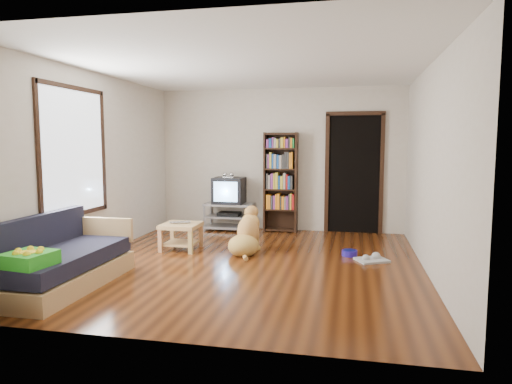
% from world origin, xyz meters
% --- Properties ---
extents(ground, '(5.00, 5.00, 0.00)m').
position_xyz_m(ground, '(0.00, 0.00, 0.00)').
color(ground, '#592A0F').
rests_on(ground, ground).
extents(ceiling, '(5.00, 5.00, 0.00)m').
position_xyz_m(ceiling, '(0.00, 0.00, 2.60)').
color(ceiling, white).
rests_on(ceiling, ground).
extents(wall_back, '(4.50, 0.00, 4.50)m').
position_xyz_m(wall_back, '(0.00, 2.50, 1.30)').
color(wall_back, beige).
rests_on(wall_back, ground).
extents(wall_front, '(4.50, 0.00, 4.50)m').
position_xyz_m(wall_front, '(0.00, -2.50, 1.30)').
color(wall_front, beige).
rests_on(wall_front, ground).
extents(wall_left, '(0.00, 5.00, 5.00)m').
position_xyz_m(wall_left, '(-2.25, 0.00, 1.30)').
color(wall_left, beige).
rests_on(wall_left, ground).
extents(wall_right, '(0.00, 5.00, 5.00)m').
position_xyz_m(wall_right, '(2.25, 0.00, 1.30)').
color(wall_right, beige).
rests_on(wall_right, ground).
extents(green_cushion, '(0.46, 0.46, 0.14)m').
position_xyz_m(green_cushion, '(-1.75, -2.04, 0.49)').
color(green_cushion, green).
rests_on(green_cushion, sofa).
extents(laptop, '(0.37, 0.31, 0.03)m').
position_xyz_m(laptop, '(-1.20, 0.56, 0.41)').
color(laptop, silver).
rests_on(laptop, coffee_table).
extents(dog_bowl, '(0.22, 0.22, 0.08)m').
position_xyz_m(dog_bowl, '(1.30, 0.72, 0.04)').
color(dog_bowl, '#221595').
rests_on(dog_bowl, ground).
extents(grey_rag, '(0.50, 0.47, 0.03)m').
position_xyz_m(grey_rag, '(1.60, 0.47, 0.01)').
color(grey_rag, '#AAAAAA').
rests_on(grey_rag, ground).
extents(window, '(0.03, 1.46, 1.70)m').
position_xyz_m(window, '(-2.23, -0.50, 1.50)').
color(window, white).
rests_on(window, wall_left).
extents(doorway, '(1.03, 0.05, 2.19)m').
position_xyz_m(doorway, '(1.35, 2.48, 1.12)').
color(doorway, black).
rests_on(doorway, wall_back).
extents(tv_stand, '(0.90, 0.45, 0.50)m').
position_xyz_m(tv_stand, '(-0.90, 2.25, 0.27)').
color(tv_stand, '#99999E').
rests_on(tv_stand, ground).
extents(crt_tv, '(0.55, 0.52, 0.58)m').
position_xyz_m(crt_tv, '(-0.90, 2.27, 0.74)').
color(crt_tv, black).
rests_on(crt_tv, tv_stand).
extents(bookshelf, '(0.60, 0.30, 1.80)m').
position_xyz_m(bookshelf, '(0.05, 2.34, 1.00)').
color(bookshelf, black).
rests_on(bookshelf, ground).
extents(sofa, '(0.80, 1.80, 0.80)m').
position_xyz_m(sofa, '(-1.87, -1.38, 0.26)').
color(sofa, tan).
rests_on(sofa, ground).
extents(coffee_table, '(0.55, 0.55, 0.40)m').
position_xyz_m(coffee_table, '(-1.20, 0.59, 0.28)').
color(coffee_table, tan).
rests_on(coffee_table, ground).
extents(dog, '(0.52, 0.87, 0.71)m').
position_xyz_m(dog, '(-0.18, 0.57, 0.26)').
color(dog, tan).
rests_on(dog, ground).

